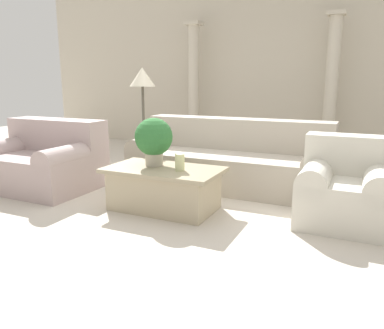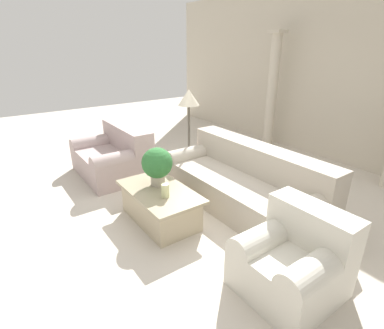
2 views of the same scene
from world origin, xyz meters
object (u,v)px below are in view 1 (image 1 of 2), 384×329
at_px(coffee_table, 164,188).
at_px(armchair, 346,187).
at_px(potted_plant, 154,138).
at_px(floor_lamp, 143,85).
at_px(sofa_long, 230,159).
at_px(loveseat, 44,160).

xyz_separation_m(coffee_table, armchair, (1.71, 0.40, 0.11)).
xyz_separation_m(coffee_table, potted_plant, (-0.15, 0.06, 0.50)).
bearing_deg(floor_lamp, potted_plant, -53.20).
bearing_deg(potted_plant, floor_lamp, 126.80).
xyz_separation_m(floor_lamp, armchair, (2.62, -0.69, -0.91)).
distance_m(sofa_long, potted_plant, 1.26).
bearing_deg(floor_lamp, sofa_long, 4.17).
height_order(floor_lamp, armchair, floor_lamp).
distance_m(coffee_table, armchair, 1.76).
bearing_deg(armchair, floor_lamp, 165.31).
bearing_deg(coffee_table, floor_lamp, 130.04).
xyz_separation_m(sofa_long, floor_lamp, (-1.22, -0.09, 0.92)).
height_order(sofa_long, potted_plant, potted_plant).
bearing_deg(sofa_long, loveseat, -152.97).
bearing_deg(armchair, coffee_table, -166.82).
bearing_deg(armchair, loveseat, -175.36).
bearing_deg(armchair, potted_plant, -169.77).
xyz_separation_m(sofa_long, coffee_table, (-0.30, -1.18, -0.11)).
distance_m(floor_lamp, armchair, 2.86).
bearing_deg(loveseat, sofa_long, 27.03).
relative_size(coffee_table, armchair, 1.42).
relative_size(potted_plant, armchair, 0.60).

